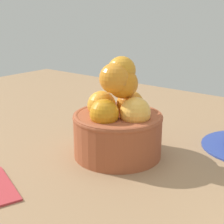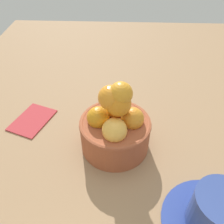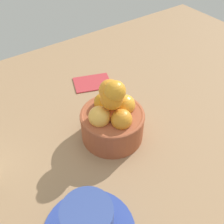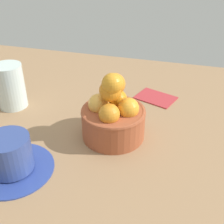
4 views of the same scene
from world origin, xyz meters
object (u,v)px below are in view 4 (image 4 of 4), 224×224
Objects in this scene: terracotta_bowl at (113,115)px; coffee_cup at (10,157)px; water_glass at (10,86)px; folded_napkin at (156,97)px.

terracotta_bowl reaches higher than coffee_cup.
terracotta_bowl is 1.37× the size of water_glass.
water_glass is 1.12× the size of folded_napkin.
terracotta_bowl is 22.52cm from coffee_cup.
water_glass is 38.45cm from folded_napkin.
terracotta_bowl is at bearing -109.04° from folded_napkin.
water_glass reaches higher than folded_napkin.
water_glass is at bearing 168.43° from terracotta_bowl.
terracotta_bowl reaches higher than water_glass.
folded_napkin is (6.79, 19.67, -5.27)cm from terracotta_bowl.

